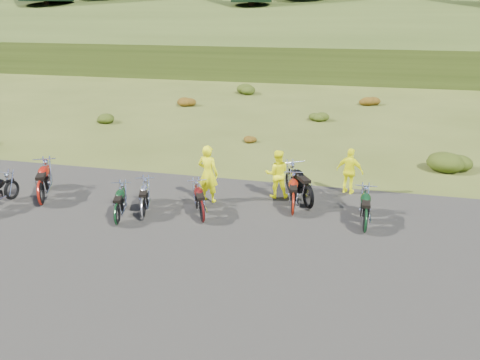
# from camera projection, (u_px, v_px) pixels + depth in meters

# --- Properties ---
(ground) EXTENTS (300.00, 300.00, 0.00)m
(ground) POSITION_uv_depth(u_px,v_px,m) (196.00, 225.00, 13.96)
(ground) COLOR #404B19
(ground) RESTS_ON ground
(gravel_pad) EXTENTS (20.00, 12.00, 0.04)m
(gravel_pad) POSITION_uv_depth(u_px,v_px,m) (171.00, 257.00, 12.14)
(gravel_pad) COLOR black
(gravel_pad) RESTS_ON ground
(hill_slope) EXTENTS (300.00, 45.97, 9.37)m
(hill_slope) POSITION_uv_depth(u_px,v_px,m) (320.00, 57.00, 59.56)
(hill_slope) COLOR #324115
(hill_slope) RESTS_ON ground
(hill_plateau) EXTENTS (300.00, 90.00, 9.17)m
(hill_plateau) POSITION_uv_depth(u_px,v_px,m) (338.00, 33.00, 114.27)
(hill_plateau) COLOR #324115
(hill_plateau) RESTS_ON ground
(shrub_1) EXTENTS (1.03, 1.03, 0.61)m
(shrub_1) POSITION_uv_depth(u_px,v_px,m) (104.00, 117.00, 26.12)
(shrub_1) COLOR #25380E
(shrub_1) RESTS_ON ground
(shrub_2) EXTENTS (1.30, 1.30, 0.77)m
(shrub_2) POSITION_uv_depth(u_px,v_px,m) (185.00, 100.00, 30.30)
(shrub_2) COLOR brown
(shrub_2) RESTS_ON ground
(shrub_3) EXTENTS (1.56, 1.56, 0.92)m
(shrub_3) POSITION_uv_depth(u_px,v_px,m) (247.00, 88.00, 34.48)
(shrub_3) COLOR #25380E
(shrub_3) RESTS_ON ground
(shrub_4) EXTENTS (0.77, 0.77, 0.45)m
(shrub_4) POSITION_uv_depth(u_px,v_px,m) (248.00, 137.00, 22.36)
(shrub_4) COLOR brown
(shrub_4) RESTS_ON ground
(shrub_5) EXTENTS (1.03, 1.03, 0.61)m
(shrub_5) POSITION_uv_depth(u_px,v_px,m) (318.00, 115.00, 26.54)
(shrub_5) COLOR #25380E
(shrub_5) RESTS_ON ground
(shrub_6) EXTENTS (1.30, 1.30, 0.77)m
(shrub_6) POSITION_uv_depth(u_px,v_px,m) (369.00, 99.00, 30.72)
(shrub_6) COLOR brown
(shrub_6) RESTS_ON ground
(shrub_7) EXTENTS (1.56, 1.56, 0.92)m
(shrub_7) POSITION_uv_depth(u_px,v_px,m) (452.00, 159.00, 18.49)
(shrub_7) COLOR #25380E
(shrub_7) RESTS_ON ground
(motorcycle_1) EXTENTS (1.68, 2.40, 1.20)m
(motorcycle_1) POSITION_uv_depth(u_px,v_px,m) (43.00, 205.00, 15.31)
(motorcycle_1) COLOR #97150B
(motorcycle_1) RESTS_ON ground
(motorcycle_2) EXTENTS (1.14, 1.95, 0.97)m
(motorcycle_2) POSITION_uv_depth(u_px,v_px,m) (118.00, 225.00, 13.92)
(motorcycle_2) COLOR black
(motorcycle_2) RESTS_ON ground
(motorcycle_3) EXTENTS (1.17, 1.96, 0.97)m
(motorcycle_3) POSITION_uv_depth(u_px,v_px,m) (144.00, 219.00, 14.33)
(motorcycle_3) COLOR #BCBCC1
(motorcycle_3) RESTS_ON ground
(motorcycle_4) EXTENTS (1.39, 1.97, 0.99)m
(motorcycle_4) POSITION_uv_depth(u_px,v_px,m) (203.00, 223.00, 14.09)
(motorcycle_4) COLOR #480C0C
(motorcycle_4) RESTS_ON ground
(motorcycle_5) EXTENTS (1.79, 2.36, 1.19)m
(motorcycle_5) POSITION_uv_depth(u_px,v_px,m) (308.00, 209.00, 15.04)
(motorcycle_5) COLOR black
(motorcycle_5) RESTS_ON ground
(motorcycle_6) EXTENTS (0.92, 2.07, 1.05)m
(motorcycle_6) POSITION_uv_depth(u_px,v_px,m) (292.00, 215.00, 14.57)
(motorcycle_6) COLOR maroon
(motorcycle_6) RESTS_ON ground
(motorcycle_7) EXTENTS (0.69, 2.00, 1.04)m
(motorcycle_7) POSITION_uv_depth(u_px,v_px,m) (364.00, 233.00, 13.46)
(motorcycle_7) COLOR black
(motorcycle_7) RESTS_ON ground
(person_middle) EXTENTS (0.77, 0.58, 1.92)m
(person_middle) POSITION_uv_depth(u_px,v_px,m) (208.00, 175.00, 15.27)
(person_middle) COLOR #EFF00C
(person_middle) RESTS_ON ground
(person_right_a) EXTENTS (0.92, 0.79, 1.64)m
(person_right_a) POSITION_uv_depth(u_px,v_px,m) (277.00, 175.00, 15.67)
(person_right_a) COLOR #EFF00C
(person_right_a) RESTS_ON ground
(person_right_b) EXTENTS (1.01, 0.67, 1.60)m
(person_right_b) POSITION_uv_depth(u_px,v_px,m) (350.00, 172.00, 15.99)
(person_right_b) COLOR #EFF00C
(person_right_b) RESTS_ON ground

